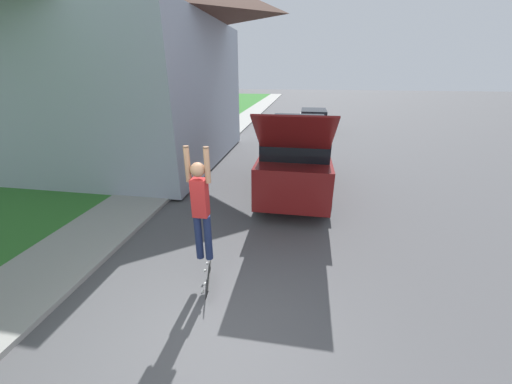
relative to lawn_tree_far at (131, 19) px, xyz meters
name	(u,v)px	position (x,y,z in m)	size (l,w,h in m)	color
ground_plane	(212,340)	(5.24, -8.07, -5.28)	(120.00, 120.00, 0.00)	#49494C
lawn	(56,173)	(-2.76, -2.07, -5.24)	(10.00, 80.00, 0.08)	#2D6B28
sidewalk	(166,179)	(1.64, -2.07, -5.23)	(1.80, 80.00, 0.10)	gray
house	(85,46)	(-2.21, 0.24, -0.82)	(11.11, 8.77, 8.41)	#99A3B2
lawn_tree_far	(131,19)	(0.00, 0.00, 0.00)	(3.40, 3.40, 6.94)	brown
suv_parked	(296,155)	(6.16, -2.20, -4.10)	(2.06, 5.68, 2.83)	maroon
car_down_street	(313,120)	(6.92, 8.25, -4.64)	(1.91, 4.33, 1.31)	#B7B7BC
skateboarder	(201,204)	(4.75, -6.84, -3.73)	(0.41, 0.24, 2.03)	#192347
skateboard	(208,277)	(4.86, -7.06, -5.03)	(0.29, 0.78, 0.28)	black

